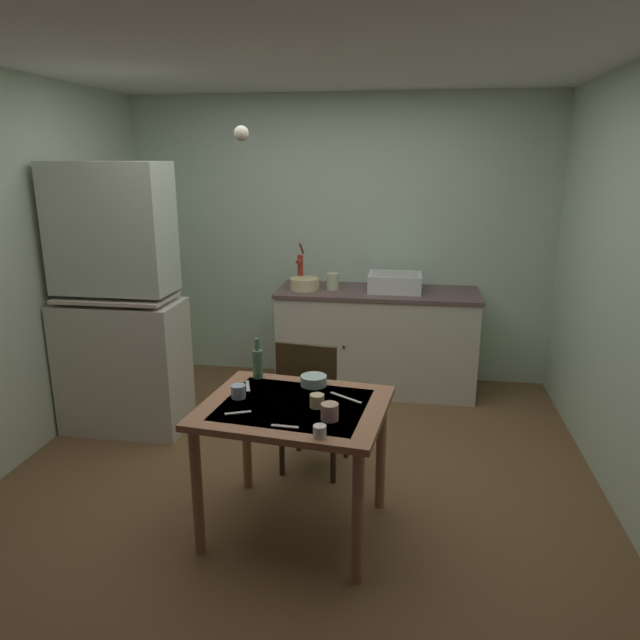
{
  "coord_description": "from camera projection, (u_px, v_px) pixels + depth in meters",
  "views": [
    {
      "loc": [
        0.65,
        -3.33,
        1.99
      ],
      "look_at": [
        0.11,
        0.13,
        1.01
      ],
      "focal_mm": 32.97,
      "sensor_mm": 36.0,
      "label": 1
    }
  ],
  "objects": [
    {
      "name": "mixing_bowl_counter",
      "position": [
        305.0,
        284.0,
        5.02
      ],
      "size": [
        0.25,
        0.25,
        0.1
      ],
      "primitive_type": "cylinder",
      "color": "beige",
      "rests_on": "counter_cabinet"
    },
    {
      "name": "teaspoon_by_cup",
      "position": [
        238.0,
        413.0,
        2.95
      ],
      "size": [
        0.13,
        0.07,
        0.0
      ],
      "primitive_type": "cube",
      "rotation": [
        0.0,
        0.0,
        3.54
      ],
      "color": "beige",
      "rests_on": "dining_table"
    },
    {
      "name": "glass_bottle",
      "position": [
        258.0,
        363.0,
        3.4
      ],
      "size": [
        0.06,
        0.06,
        0.24
      ],
      "color": "#4C7F56",
      "rests_on": "dining_table"
    },
    {
      "name": "hand_pump",
      "position": [
        300.0,
        268.0,
        5.09
      ],
      "size": [
        0.05,
        0.27,
        0.39
      ],
      "color": "maroon",
      "rests_on": "counter_cabinet"
    },
    {
      "name": "dining_table",
      "position": [
        294.0,
        423.0,
        3.09
      ],
      "size": [
        1.03,
        0.88,
        0.74
      ],
      "color": "#A06C4C",
      "rests_on": "ground"
    },
    {
      "name": "stoneware_crock",
      "position": [
        333.0,
        281.0,
        5.02
      ],
      "size": [
        0.11,
        0.11,
        0.14
      ],
      "primitive_type": "cylinder",
      "color": "beige",
      "rests_on": "counter_cabinet"
    },
    {
      "name": "sink_basin",
      "position": [
        395.0,
        282.0,
        4.95
      ],
      "size": [
        0.44,
        0.34,
        0.15
      ],
      "color": "white",
      "rests_on": "counter_cabinet"
    },
    {
      "name": "teacup_cream",
      "position": [
        330.0,
        412.0,
        2.87
      ],
      "size": [
        0.09,
        0.09,
        0.08
      ],
      "primitive_type": "cylinder",
      "color": "tan",
      "rests_on": "dining_table"
    },
    {
      "name": "wall_back",
      "position": [
        339.0,
        240.0,
        5.3
      ],
      "size": [
        3.85,
        0.1,
        2.51
      ],
      "primitive_type": "cube",
      "color": "#B5D0B5",
      "rests_on": "ground"
    },
    {
      "name": "counter_cabinet",
      "position": [
        377.0,
        340.0,
        5.11
      ],
      "size": [
        1.7,
        0.64,
        0.88
      ],
      "color": "beige",
      "rests_on": "ground"
    },
    {
      "name": "chair_far_side",
      "position": [
        312.0,
        403.0,
        3.72
      ],
      "size": [
        0.45,
        0.45,
        0.9
      ],
      "color": "#332619",
      "rests_on": "ground"
    },
    {
      "name": "pendant_bulb",
      "position": [
        241.0,
        133.0,
        3.09
      ],
      "size": [
        0.08,
        0.08,
        0.08
      ],
      "primitive_type": "sphere",
      "color": "#F9EFCC"
    },
    {
      "name": "serving_bowl_wide",
      "position": [
        314.0,
        381.0,
        3.3
      ],
      "size": [
        0.15,
        0.15,
        0.06
      ],
      "primitive_type": "cylinder",
      "color": "#ADD1C1",
      "rests_on": "dining_table"
    },
    {
      "name": "table_knife",
      "position": [
        346.0,
        398.0,
        3.13
      ],
      "size": [
        0.18,
        0.13,
        0.0
      ],
      "primitive_type": "cube",
      "rotation": [
        0.0,
        0.0,
        2.56
      ],
      "color": "silver",
      "rests_on": "dining_table"
    },
    {
      "name": "mug_dark",
      "position": [
        317.0,
        401.0,
        3.01
      ],
      "size": [
        0.08,
        0.08,
        0.07
      ],
      "primitive_type": "cylinder",
      "color": "beige",
      "rests_on": "dining_table"
    },
    {
      "name": "serving_spoon",
      "position": [
        285.0,
        426.0,
        2.8
      ],
      "size": [
        0.13,
        0.03,
        0.0
      ],
      "primitive_type": "cube",
      "rotation": [
        0.0,
        0.0,
        3.1
      ],
      "color": "beige",
      "rests_on": "dining_table"
    },
    {
      "name": "ground_plane",
      "position": [
        300.0,
        474.0,
        3.8
      ],
      "size": [
        4.75,
        4.75,
        0.0
      ],
      "primitive_type": "plane",
      "color": "brown"
    },
    {
      "name": "wall_left",
      "position": [
        2.0,
        275.0,
        3.75
      ],
      "size": [
        0.1,
        3.85,
        2.51
      ],
      "primitive_type": "cube",
      "color": "beige",
      "rests_on": "ground"
    },
    {
      "name": "mug_tall",
      "position": [
        320.0,
        432.0,
        2.69
      ],
      "size": [
        0.06,
        0.06,
        0.06
      ],
      "primitive_type": "cylinder",
      "color": "white",
      "rests_on": "dining_table"
    },
    {
      "name": "teacup_mint",
      "position": [
        238.0,
        391.0,
        3.13
      ],
      "size": [
        0.08,
        0.08,
        0.07
      ],
      "primitive_type": "cylinder",
      "color": "#9EB2C6",
      "rests_on": "dining_table"
    },
    {
      "name": "teaspoon_near_bowl",
      "position": [
        248.0,
        386.0,
        3.29
      ],
      "size": [
        0.07,
        0.16,
        0.0
      ],
      "primitive_type": "cube",
      "rotation": [
        0.0,
        0.0,
        1.89
      ],
      "color": "beige",
      "rests_on": "dining_table"
    },
    {
      "name": "ceiling_slab",
      "position": [
        296.0,
        44.0,
        3.11
      ],
      "size": [
        3.85,
        3.85,
        0.1
      ],
      "primitive_type": "cube",
      "color": "silver"
    },
    {
      "name": "hutch_cabinet",
      "position": [
        119.0,
        310.0,
        4.22
      ],
      "size": [
        0.89,
        0.47,
        1.95
      ],
      "color": "beige",
      "rests_on": "ground"
    }
  ]
}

